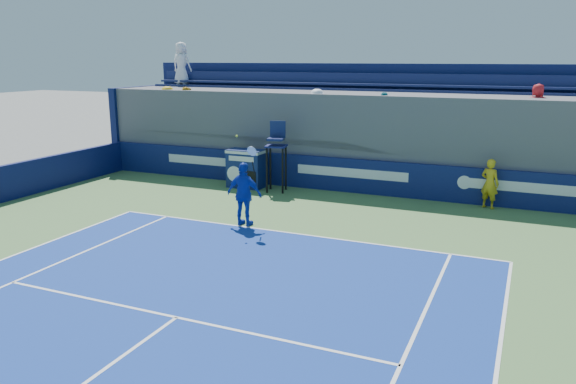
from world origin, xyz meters
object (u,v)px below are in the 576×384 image
at_px(tennis_player, 244,194).
at_px(umpire_chair, 277,149).
at_px(match_clock, 246,168).
at_px(ball_person, 490,184).

bearing_deg(tennis_player, umpire_chair, 102.49).
xyz_separation_m(match_clock, umpire_chair, (1.27, -0.10, 0.79)).
bearing_deg(ball_person, umpire_chair, 26.53).
bearing_deg(ball_person, match_clock, 25.12).
bearing_deg(umpire_chair, match_clock, 175.36).
height_order(umpire_chair, tennis_player, tennis_player).
xyz_separation_m(ball_person, match_clock, (-8.35, -0.47, -0.06)).
xyz_separation_m(ball_person, tennis_player, (-6.15, -4.73, 0.12)).
relative_size(ball_person, match_clock, 1.12).
bearing_deg(umpire_chair, ball_person, 4.61).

